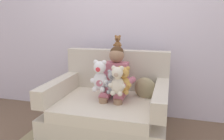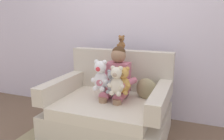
# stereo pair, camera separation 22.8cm
# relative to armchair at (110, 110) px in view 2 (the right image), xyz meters

# --- Properties ---
(ground_plane) EXTENTS (8.00, 8.00, 0.00)m
(ground_plane) POSITION_rel_armchair_xyz_m (0.00, -0.04, -0.30)
(ground_plane) COLOR brown
(back_wall) EXTENTS (6.00, 0.10, 2.60)m
(back_wall) POSITION_rel_armchair_xyz_m (0.00, 0.70, 1.00)
(back_wall) COLOR silver
(back_wall) RESTS_ON ground
(armchair) EXTENTS (1.30, 0.98, 0.95)m
(armchair) POSITION_rel_armchair_xyz_m (0.00, 0.00, 0.00)
(armchair) COLOR beige
(armchair) RESTS_ON ground
(seated_child) EXTENTS (0.45, 0.39, 0.82)m
(seated_child) POSITION_rel_armchair_xyz_m (0.06, 0.04, 0.36)
(seated_child) COLOR #C66B7F
(seated_child) RESTS_ON armchair
(plush_honey) EXTENTS (0.17, 0.14, 0.29)m
(plush_honey) POSITION_rel_armchair_xyz_m (0.19, -0.10, 0.39)
(plush_honey) COLOR gold
(plush_honey) RESTS_ON armchair
(plush_white) EXTENTS (0.20, 0.17, 0.34)m
(plush_white) POSITION_rel_armchair_xyz_m (-0.08, -0.08, 0.42)
(plush_white) COLOR white
(plush_white) RESTS_ON armchair
(plush_grey) EXTENTS (0.15, 0.12, 0.25)m
(plush_grey) POSITION_rel_armchair_xyz_m (0.08, -0.13, 0.38)
(plush_grey) COLOR #9E9EA3
(plush_grey) RESTS_ON armchair
(plush_cream) EXTENTS (0.18, 0.15, 0.31)m
(plush_cream) POSITION_rel_armchair_xyz_m (0.14, -0.16, 0.40)
(plush_cream) COLOR silver
(plush_cream) RESTS_ON armchair
(plush_brown_on_backrest) EXTENTS (0.11, 0.09, 0.19)m
(plush_brown_on_backrest) POSITION_rel_armchair_xyz_m (0.01, 0.37, 0.73)
(plush_brown_on_backrest) COLOR brown
(plush_brown_on_backrest) RESTS_ON armchair
(throw_pillow) EXTENTS (0.28, 0.19, 0.26)m
(throw_pillow) POSITION_rel_armchair_xyz_m (0.39, 0.14, 0.25)
(throw_pillow) COLOR #998C66
(throw_pillow) RESTS_ON armchair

